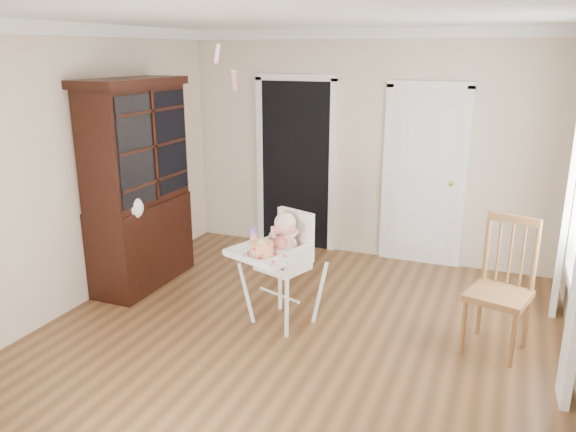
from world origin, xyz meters
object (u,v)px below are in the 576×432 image
at_px(high_chair, 283,256).
at_px(dining_chair, 500,290).
at_px(cake, 262,249).
at_px(china_cabinet, 138,185).
at_px(sippy_cup, 254,236).

distance_m(high_chair, dining_chair, 1.89).
bearing_deg(cake, china_cabinet, 161.17).
distance_m(cake, sippy_cup, 0.29).
xyz_separation_m(cake, sippy_cup, (-0.18, 0.22, 0.02)).
bearing_deg(china_cabinet, dining_chair, -1.13).
relative_size(sippy_cup, dining_chair, 0.16).
bearing_deg(china_cabinet, cake, -18.83).
bearing_deg(high_chair, dining_chair, 27.03).
bearing_deg(high_chair, cake, -88.79).
xyz_separation_m(cake, dining_chair, (1.95, 0.50, -0.28)).
relative_size(cake, dining_chair, 0.23).
relative_size(cake, sippy_cup, 1.40).
height_order(cake, sippy_cup, sippy_cup).
xyz_separation_m(high_chair, sippy_cup, (-0.27, -0.04, 0.16)).
height_order(china_cabinet, dining_chair, china_cabinet).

